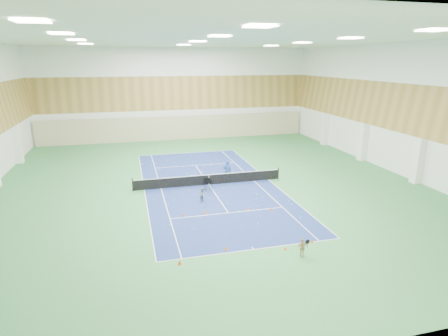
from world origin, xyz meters
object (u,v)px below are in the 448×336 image
object	(u,v)px
child_apron	(302,248)
ball_cart	(208,185)
tennis_net	(209,179)
child_court	(203,195)
coach	(227,171)

from	to	relation	value
child_apron	ball_cart	size ratio (longest dim) A/B	1.12
child_apron	tennis_net	bearing A→B (deg)	95.58
ball_cart	child_court	bearing A→B (deg)	-119.77
child_court	child_apron	distance (m)	10.17
ball_cart	child_apron	bearing A→B (deg)	-86.96
coach	ball_cart	xyz separation A→B (m)	(-2.17, -1.92, -0.47)
tennis_net	ball_cart	bearing A→B (deg)	-106.66
tennis_net	child_court	bearing A→B (deg)	-108.90
tennis_net	child_apron	distance (m)	13.48
coach	ball_cart	distance (m)	2.94
child_apron	ball_cart	xyz separation A→B (m)	(-2.70, 11.96, -0.06)
tennis_net	child_apron	xyz separation A→B (m)	(2.31, -13.28, -0.01)
child_court	child_apron	size ratio (longest dim) A/B	1.02
tennis_net	child_court	distance (m)	3.98
child_court	child_apron	xyz separation A→B (m)	(3.59, -9.52, -0.01)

